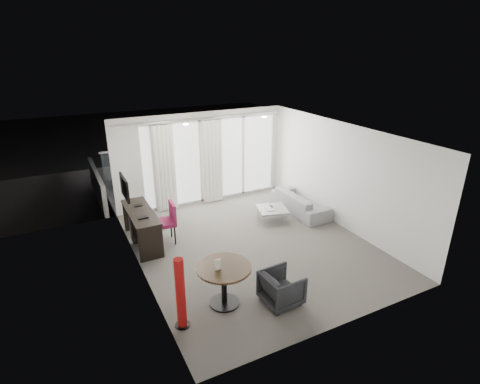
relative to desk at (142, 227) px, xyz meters
name	(u,v)px	position (x,y,z in m)	size (l,w,h in m)	color
floor	(252,245)	(2.21, -1.21, -0.41)	(5.00, 6.00, 0.00)	#56524B
ceiling	(253,134)	(2.21, -1.21, 2.19)	(5.00, 6.00, 0.00)	white
wall_left	(137,214)	(-0.29, -1.21, 0.89)	(0.00, 6.00, 2.60)	silver
wall_right	(341,176)	(4.71, -1.21, 0.89)	(0.00, 6.00, 2.60)	silver
wall_front	(347,258)	(2.21, -4.21, 0.89)	(5.00, 0.00, 2.60)	silver
window_panel	(212,160)	(2.51, 1.77, 0.79)	(4.00, 0.02, 2.38)	white
window_frame	(212,160)	(2.51, 1.76, 0.79)	(4.10, 0.06, 2.44)	white
curtain_left	(165,169)	(1.06, 1.61, 0.79)	(0.60, 0.20, 2.38)	silver
curtain_right	(213,162)	(2.46, 1.61, 0.79)	(0.60, 0.20, 2.38)	silver
curtain_track	(203,118)	(2.21, 1.61, 2.04)	(4.80, 0.04, 0.04)	#B2B2B7
downlight_a	(186,124)	(1.31, 0.39, 2.18)	(0.12, 0.12, 0.02)	#FFE0B2
downlight_b	(264,117)	(3.41, 0.39, 2.18)	(0.12, 0.12, 0.02)	#FFE0B2
desk	(142,227)	(0.00, 0.00, 0.00)	(0.54, 1.73, 0.81)	black
tv	(124,187)	(-0.25, 0.24, 0.94)	(0.05, 0.80, 0.50)	black
desk_chair	(164,223)	(0.47, -0.18, 0.08)	(0.53, 0.49, 0.97)	#8E1B47
round_table	(224,285)	(0.77, -2.84, -0.02)	(0.96, 0.96, 0.76)	#372514
menu_card	(218,272)	(0.64, -2.88, 0.31)	(0.11, 0.02, 0.20)	white
red_lamp	(181,294)	(-0.08, -3.04, 0.22)	(0.25, 0.25, 1.26)	maroon
tub_armchair	(282,288)	(1.69, -3.26, -0.10)	(0.64, 0.66, 0.60)	black
coffee_table	(272,214)	(3.31, -0.30, -0.24)	(0.74, 0.74, 0.33)	gray
remote	(272,206)	(3.35, -0.20, -0.05)	(0.05, 0.16, 0.02)	black
magazine	(270,208)	(3.23, -0.31, -0.05)	(0.25, 0.31, 0.02)	gray
sofa	(300,202)	(4.28, -0.20, -0.13)	(1.90, 0.74, 0.55)	gray
terrace_slab	(195,185)	(2.51, 3.29, -0.47)	(5.60, 3.00, 0.12)	#4D4D50
rattan_chair_a	(205,174)	(2.63, 2.72, 0.05)	(0.62, 0.62, 0.91)	#4D3A20
rattan_chair_b	(237,169)	(3.85, 2.86, 0.00)	(0.55, 0.55, 0.80)	#4D3A20
rattan_table	(229,178)	(3.43, 2.57, -0.16)	(0.50, 0.50, 0.50)	#4D3A20
balustrade	(180,158)	(2.51, 4.74, 0.09)	(5.50, 0.06, 1.05)	#B2B2B7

